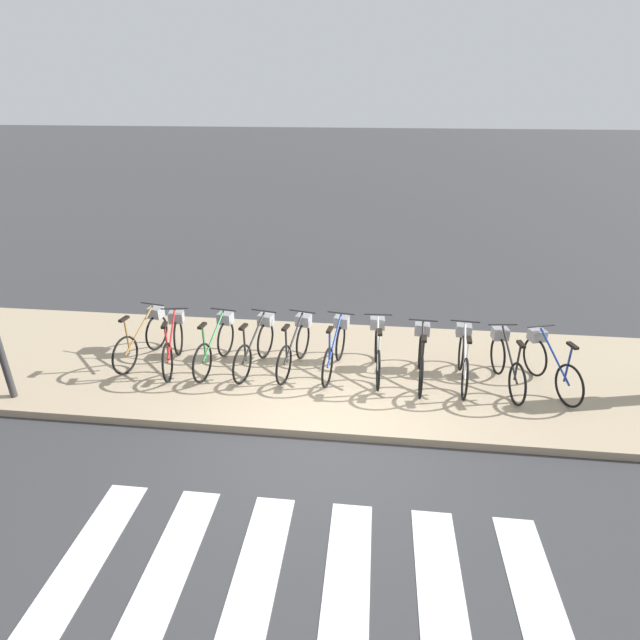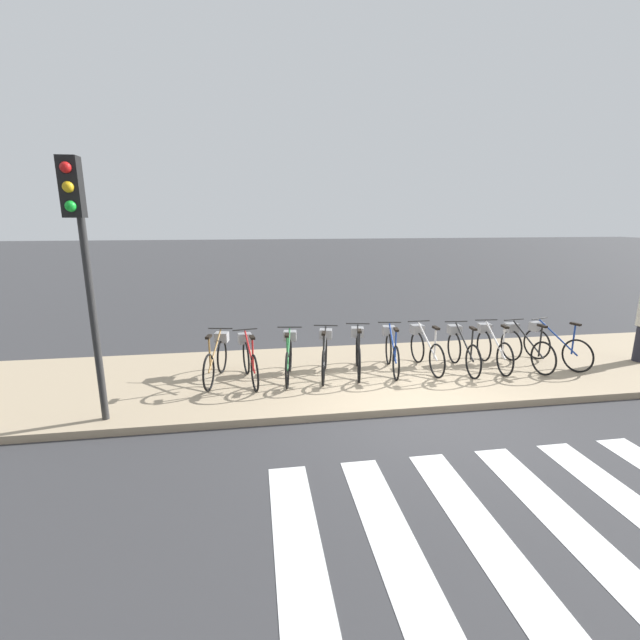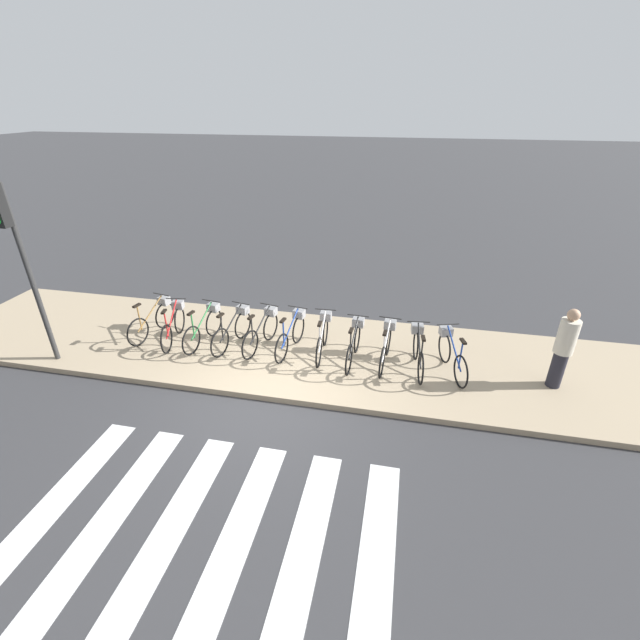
{
  "view_description": "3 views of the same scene",
  "coord_description": "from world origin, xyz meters",
  "px_view_note": "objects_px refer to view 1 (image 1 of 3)",
  "views": [
    {
      "loc": [
        0.56,
        -5.5,
        4.39
      ],
      "look_at": [
        -0.2,
        1.25,
        1.23
      ],
      "focal_mm": 28.0,
      "sensor_mm": 36.0,
      "label": 1
    },
    {
      "loc": [
        -2.57,
        -5.86,
        2.99
      ],
      "look_at": [
        -1.42,
        1.52,
        1.22
      ],
      "focal_mm": 24.0,
      "sensor_mm": 36.0,
      "label": 2
    },
    {
      "loc": [
        2.24,
        -6.05,
        5.06
      ],
      "look_at": [
        0.7,
        1.35,
        1.11
      ],
      "focal_mm": 24.0,
      "sensor_mm": 36.0,
      "label": 3
    }
  ],
  "objects_px": {
    "parked_bicycle_7": "(421,355)",
    "parked_bicycle_10": "(549,362)",
    "parked_bicycle_0": "(144,336)",
    "parked_bicycle_8": "(463,356)",
    "parked_bicycle_2": "(217,342)",
    "parked_bicycle_5": "(336,346)",
    "parked_bicycle_4": "(296,344)",
    "parked_bicycle_6": "(377,348)",
    "parked_bicycle_9": "(506,360)",
    "parked_bicycle_1": "(174,341)",
    "parked_bicycle_3": "(257,344)"
  },
  "relations": [
    {
      "from": "parked_bicycle_1",
      "to": "parked_bicycle_6",
      "type": "bearing_deg",
      "value": 2.28
    },
    {
      "from": "parked_bicycle_0",
      "to": "parked_bicycle_8",
      "type": "bearing_deg",
      "value": -1.33
    },
    {
      "from": "parked_bicycle_6",
      "to": "parked_bicycle_9",
      "type": "bearing_deg",
      "value": -4.83
    },
    {
      "from": "parked_bicycle_3",
      "to": "parked_bicycle_2",
      "type": "bearing_deg",
      "value": -177.8
    },
    {
      "from": "parked_bicycle_3",
      "to": "parked_bicycle_10",
      "type": "relative_size",
      "value": 1.02
    },
    {
      "from": "parked_bicycle_4",
      "to": "parked_bicycle_6",
      "type": "height_order",
      "value": "same"
    },
    {
      "from": "parked_bicycle_2",
      "to": "parked_bicycle_4",
      "type": "bearing_deg",
      "value": 3.23
    },
    {
      "from": "parked_bicycle_5",
      "to": "parked_bicycle_6",
      "type": "bearing_deg",
      "value": 0.67
    },
    {
      "from": "parked_bicycle_4",
      "to": "parked_bicycle_8",
      "type": "xyz_separation_m",
      "value": [
        2.7,
        -0.1,
        0.0
      ]
    },
    {
      "from": "parked_bicycle_1",
      "to": "parked_bicycle_4",
      "type": "bearing_deg",
      "value": 3.47
    },
    {
      "from": "parked_bicycle_4",
      "to": "parked_bicycle_9",
      "type": "distance_m",
      "value": 3.34
    },
    {
      "from": "parked_bicycle_1",
      "to": "parked_bicycle_6",
      "type": "distance_m",
      "value": 3.4
    },
    {
      "from": "parked_bicycle_7",
      "to": "parked_bicycle_8",
      "type": "distance_m",
      "value": 0.66
    },
    {
      "from": "parked_bicycle_1",
      "to": "parked_bicycle_5",
      "type": "height_order",
      "value": "same"
    },
    {
      "from": "parked_bicycle_3",
      "to": "parked_bicycle_9",
      "type": "height_order",
      "value": "same"
    },
    {
      "from": "parked_bicycle_3",
      "to": "parked_bicycle_7",
      "type": "relative_size",
      "value": 0.98
    },
    {
      "from": "parked_bicycle_5",
      "to": "parked_bicycle_6",
      "type": "xyz_separation_m",
      "value": [
        0.68,
        0.01,
        0.0
      ]
    },
    {
      "from": "parked_bicycle_8",
      "to": "parked_bicycle_10",
      "type": "relative_size",
      "value": 1.04
    },
    {
      "from": "parked_bicycle_5",
      "to": "parked_bicycle_10",
      "type": "bearing_deg",
      "value": -2.44
    },
    {
      "from": "parked_bicycle_7",
      "to": "parked_bicycle_6",
      "type": "bearing_deg",
      "value": 168.17
    },
    {
      "from": "parked_bicycle_10",
      "to": "parked_bicycle_7",
      "type": "bearing_deg",
      "value": 179.87
    },
    {
      "from": "parked_bicycle_2",
      "to": "parked_bicycle_5",
      "type": "height_order",
      "value": "same"
    },
    {
      "from": "parked_bicycle_9",
      "to": "parked_bicycle_8",
      "type": "bearing_deg",
      "value": 174.82
    },
    {
      "from": "parked_bicycle_7",
      "to": "parked_bicycle_9",
      "type": "bearing_deg",
      "value": -1.03
    },
    {
      "from": "parked_bicycle_3",
      "to": "parked_bicycle_5",
      "type": "xyz_separation_m",
      "value": [
        1.31,
        0.05,
        0.0
      ]
    },
    {
      "from": "parked_bicycle_10",
      "to": "parked_bicycle_5",
      "type": "bearing_deg",
      "value": 177.56
    },
    {
      "from": "parked_bicycle_6",
      "to": "parked_bicycle_8",
      "type": "relative_size",
      "value": 1.0
    },
    {
      "from": "parked_bicycle_8",
      "to": "parked_bicycle_3",
      "type": "bearing_deg",
      "value": 179.12
    },
    {
      "from": "parked_bicycle_0",
      "to": "parked_bicycle_8",
      "type": "relative_size",
      "value": 0.99
    },
    {
      "from": "parked_bicycle_0",
      "to": "parked_bicycle_7",
      "type": "bearing_deg",
      "value": -1.94
    },
    {
      "from": "parked_bicycle_7",
      "to": "parked_bicycle_10",
      "type": "bearing_deg",
      "value": -0.13
    },
    {
      "from": "parked_bicycle_4",
      "to": "parked_bicycle_9",
      "type": "bearing_deg",
      "value": -2.71
    },
    {
      "from": "parked_bicycle_5",
      "to": "parked_bicycle_7",
      "type": "relative_size",
      "value": 0.99
    },
    {
      "from": "parked_bicycle_2",
      "to": "parked_bicycle_1",
      "type": "bearing_deg",
      "value": -176.08
    },
    {
      "from": "parked_bicycle_4",
      "to": "parked_bicycle_9",
      "type": "relative_size",
      "value": 0.99
    },
    {
      "from": "parked_bicycle_5",
      "to": "parked_bicycle_1",
      "type": "bearing_deg",
      "value": -177.32
    },
    {
      "from": "parked_bicycle_7",
      "to": "parked_bicycle_9",
      "type": "distance_m",
      "value": 1.3
    },
    {
      "from": "parked_bicycle_8",
      "to": "parked_bicycle_9",
      "type": "height_order",
      "value": "same"
    },
    {
      "from": "parked_bicycle_1",
      "to": "parked_bicycle_3",
      "type": "xyz_separation_m",
      "value": [
        1.4,
        0.08,
        0.0
      ]
    },
    {
      "from": "parked_bicycle_2",
      "to": "parked_bicycle_6",
      "type": "xyz_separation_m",
      "value": [
        2.67,
        0.09,
        0.0
      ]
    },
    {
      "from": "parked_bicycle_3",
      "to": "parked_bicycle_7",
      "type": "distance_m",
      "value": 2.69
    },
    {
      "from": "parked_bicycle_0",
      "to": "parked_bicycle_1",
      "type": "xyz_separation_m",
      "value": [
        0.58,
        -0.15,
        0.0
      ]
    },
    {
      "from": "parked_bicycle_7",
      "to": "parked_bicycle_2",
      "type": "bearing_deg",
      "value": 178.98
    },
    {
      "from": "parked_bicycle_4",
      "to": "parked_bicycle_6",
      "type": "xyz_separation_m",
      "value": [
        1.34,
        0.01,
        0.0
      ]
    },
    {
      "from": "parked_bicycle_5",
      "to": "parked_bicycle_7",
      "type": "distance_m",
      "value": 1.38
    },
    {
      "from": "parked_bicycle_7",
      "to": "parked_bicycle_1",
      "type": "bearing_deg",
      "value": 179.86
    },
    {
      "from": "parked_bicycle_4",
      "to": "parked_bicycle_5",
      "type": "distance_m",
      "value": 0.66
    },
    {
      "from": "parked_bicycle_1",
      "to": "parked_bicycle_8",
      "type": "bearing_deg",
      "value": 0.29
    },
    {
      "from": "parked_bicycle_3",
      "to": "parked_bicycle_4",
      "type": "height_order",
      "value": "same"
    },
    {
      "from": "parked_bicycle_4",
      "to": "parked_bicycle_6",
      "type": "distance_m",
      "value": 1.34
    }
  ]
}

